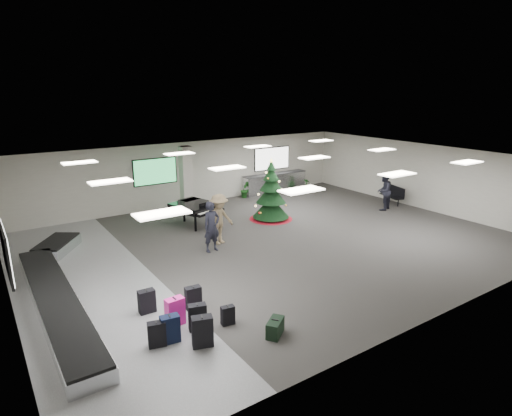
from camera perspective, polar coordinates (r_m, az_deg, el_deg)
ground at (r=16.80m, az=2.25°, el=-4.52°), size 18.00×18.00×0.00m
room_envelope at (r=16.46m, az=-0.12°, el=3.53°), size 18.02×14.02×3.21m
baggage_carousel at (r=13.88m, az=-25.08°, el=-9.67°), size 2.28×9.71×0.43m
service_counter at (r=24.65m, az=2.53°, el=3.41°), size 4.05×0.65×1.08m
suitcase_0 at (r=10.38m, az=-7.17°, el=-16.03°), size 0.55×0.41×0.78m
suitcase_1 at (r=11.02m, az=-7.81°, el=-14.22°), size 0.49×0.35×0.71m
pink_suitcase at (r=11.30m, az=-10.74°, el=-13.42°), size 0.49×0.30×0.75m
suitcase_3 at (r=11.98m, az=-8.37°, el=-11.76°), size 0.45×0.28×0.66m
navy_suitcase at (r=10.66m, az=-11.38°, el=-15.53°), size 0.47×0.32×0.70m
suitcase_5 at (r=10.59m, az=-13.08°, el=-16.08°), size 0.45×0.32×0.63m
green_duffel at (r=10.80m, az=2.56°, el=-15.64°), size 0.66×0.60×0.42m
suitcase_7 at (r=11.22m, az=-3.78°, el=-14.08°), size 0.37×0.23×0.52m
suitcase_8 at (r=12.04m, az=-14.35°, el=-11.97°), size 0.44×0.26×0.66m
christmas_tree at (r=19.41m, az=2.01°, el=1.29°), size 1.98×1.98×2.83m
grand_piano at (r=18.77m, az=-8.08°, el=0.13°), size 2.00×2.33×1.14m
bench at (r=23.25m, az=17.79°, el=1.83°), size 0.87×1.53×0.92m
traveler_a at (r=15.65m, az=-5.93°, el=-2.50°), size 0.74×0.55×1.88m
traveler_b at (r=16.38m, az=-4.94°, el=-1.48°), size 1.39×0.96×1.96m
traveler_bench at (r=21.79m, az=16.67°, el=2.19°), size 1.11×0.99×1.90m
potted_plant_left at (r=23.35m, az=-1.54°, el=2.48°), size 0.63×0.61×0.90m
potted_plant_right at (r=24.89m, az=6.76°, el=3.03°), size 0.48×0.48×0.75m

